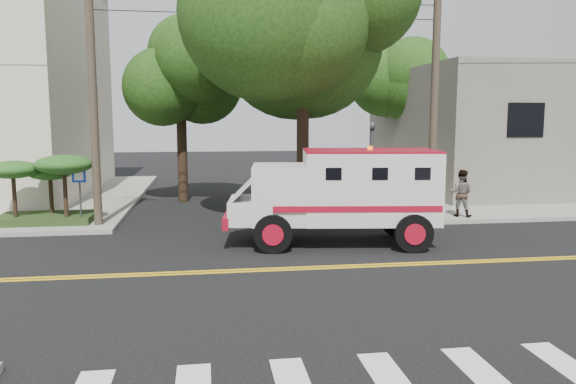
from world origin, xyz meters
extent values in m
plane|color=black|center=(0.00, 0.00, 0.00)|extent=(100.00, 100.00, 0.00)
cube|color=gray|center=(13.50, 13.50, 0.07)|extent=(17.00, 17.00, 0.15)
cube|color=#6A665B|center=(15.00, 14.00, 3.15)|extent=(14.00, 12.00, 6.00)
cylinder|color=#382D23|center=(-5.60, 6.00, 4.50)|extent=(0.28, 0.28, 9.00)
cylinder|color=#382D23|center=(6.30, 6.20, 4.50)|extent=(0.28, 0.28, 9.00)
cylinder|color=black|center=(1.50, 6.50, 3.50)|extent=(0.44, 0.44, 7.00)
sphere|color=#18350E|center=(1.50, 6.50, 7.00)|extent=(5.32, 5.32, 5.32)
sphere|color=#18350E|center=(2.64, 5.74, 7.57)|extent=(4.56, 4.56, 4.56)
cylinder|color=black|center=(-3.00, 12.00, 2.80)|extent=(0.44, 0.44, 5.60)
sphere|color=#18350E|center=(-3.00, 12.00, 5.60)|extent=(3.92, 3.92, 3.92)
sphere|color=#18350E|center=(-2.16, 11.44, 6.02)|extent=(3.36, 3.36, 3.36)
cylinder|color=black|center=(8.50, 16.00, 2.97)|extent=(0.44, 0.44, 5.95)
sphere|color=#18350E|center=(8.50, 16.00, 5.95)|extent=(4.20, 4.20, 4.20)
sphere|color=#18350E|center=(9.40, 15.40, 6.40)|extent=(3.60, 3.60, 3.60)
cylinder|color=#3F3F42|center=(3.80, 5.60, 1.80)|extent=(0.12, 0.12, 3.60)
imported|color=#3F3F42|center=(3.80, 5.60, 3.15)|extent=(0.15, 0.18, 0.90)
cylinder|color=#3F3F42|center=(-6.20, 6.20, 1.00)|extent=(0.06, 0.06, 2.00)
cube|color=#0C33A5|center=(-6.20, 6.14, 1.80)|extent=(0.45, 0.03, 0.45)
cube|color=#1E3314|center=(-7.50, 6.80, 0.27)|extent=(3.20, 2.00, 0.24)
cylinder|color=black|center=(-8.40, 6.50, 1.15)|extent=(0.14, 0.14, 1.52)
ellipsoid|color=#1D4B16|center=(-8.40, 6.50, 2.00)|extent=(1.73, 1.73, 0.60)
cylinder|color=black|center=(-7.40, 7.20, 1.07)|extent=(0.14, 0.14, 1.36)
ellipsoid|color=#1D4B16|center=(-7.40, 7.20, 1.83)|extent=(1.55, 1.55, 0.54)
cylinder|color=black|center=(-6.70, 6.30, 1.23)|extent=(0.14, 0.14, 1.68)
ellipsoid|color=#1D4B16|center=(-6.70, 6.30, 2.17)|extent=(1.91, 1.91, 0.66)
cube|color=silver|center=(2.80, 2.48, 1.72)|extent=(4.08, 2.71, 2.06)
cube|color=silver|center=(0.17, 2.80, 1.52)|extent=(1.83, 2.34, 1.67)
cube|color=black|center=(-0.59, 2.90, 1.96)|extent=(0.26, 1.66, 0.69)
cube|color=silver|center=(-0.85, 2.93, 1.03)|extent=(1.12, 2.06, 0.69)
cube|color=maroon|center=(-1.34, 2.99, 0.79)|extent=(0.44, 2.12, 0.34)
cube|color=maroon|center=(2.80, 2.48, 2.78)|extent=(4.08, 2.71, 0.06)
cylinder|color=black|center=(-0.16, 1.74, 0.54)|extent=(1.11, 0.44, 1.08)
cylinder|color=black|center=(0.11, 3.92, 0.54)|extent=(1.11, 0.44, 1.08)
cylinder|color=black|center=(3.74, 1.25, 0.54)|extent=(1.11, 0.44, 1.08)
cylinder|color=black|center=(4.01, 3.44, 0.54)|extent=(1.11, 0.44, 1.08)
imported|color=gray|center=(5.50, 7.15, 0.94)|extent=(0.68, 0.59, 1.59)
imported|color=gray|center=(7.23, 5.70, 1.01)|extent=(1.06, 1.01, 1.72)
camera|label=1|loc=(-1.96, -13.43, 3.73)|focal=35.00mm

